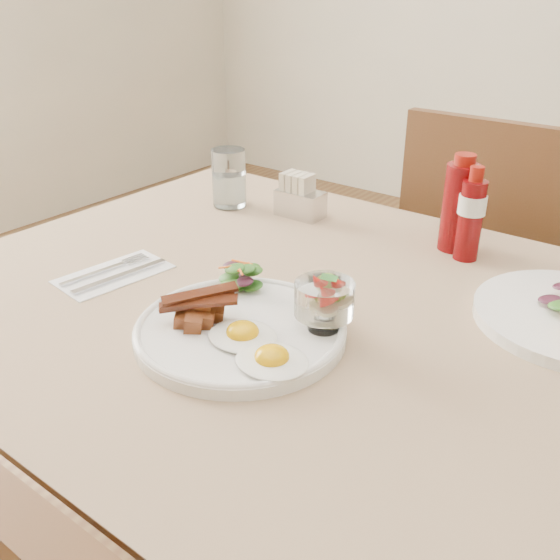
{
  "coord_description": "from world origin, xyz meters",
  "views": [
    {
      "loc": [
        0.37,
        -0.66,
        1.19
      ],
      "look_at": [
        -0.08,
        -0.07,
        0.82
      ],
      "focal_mm": 40.0,
      "sensor_mm": 36.0,
      "label": 1
    }
  ],
  "objects_px": {
    "table": "(352,374)",
    "hot_sauce_bottle": "(471,215)",
    "chair_far": "(500,290)",
    "sugar_caddy": "(299,199)",
    "ketchup_bottle": "(459,206)",
    "fruit_cup": "(325,299)",
    "main_plate": "(240,331)",
    "water_glass": "(229,181)"
  },
  "relations": [
    {
      "from": "main_plate",
      "to": "hot_sauce_bottle",
      "type": "xyz_separation_m",
      "value": [
        0.14,
        0.42,
        0.07
      ]
    },
    {
      "from": "ketchup_bottle",
      "to": "main_plate",
      "type": "bearing_deg",
      "value": -103.25
    },
    {
      "from": "hot_sauce_bottle",
      "to": "sugar_caddy",
      "type": "bearing_deg",
      "value": -178.75
    },
    {
      "from": "chair_far",
      "to": "fruit_cup",
      "type": "height_order",
      "value": "chair_far"
    },
    {
      "from": "chair_far",
      "to": "fruit_cup",
      "type": "bearing_deg",
      "value": -90.7
    },
    {
      "from": "main_plate",
      "to": "water_glass",
      "type": "height_order",
      "value": "water_glass"
    },
    {
      "from": "ketchup_bottle",
      "to": "chair_far",
      "type": "bearing_deg",
      "value": 90.99
    },
    {
      "from": "hot_sauce_bottle",
      "to": "water_glass",
      "type": "xyz_separation_m",
      "value": [
        -0.49,
        -0.05,
        -0.03
      ]
    },
    {
      "from": "main_plate",
      "to": "sugar_caddy",
      "type": "relative_size",
      "value": 2.99
    },
    {
      "from": "table",
      "to": "main_plate",
      "type": "bearing_deg",
      "value": -127.83
    },
    {
      "from": "chair_far",
      "to": "sugar_caddy",
      "type": "relative_size",
      "value": 9.93
    },
    {
      "from": "chair_far",
      "to": "hot_sauce_bottle",
      "type": "distance_m",
      "value": 0.48
    },
    {
      "from": "fruit_cup",
      "to": "ketchup_bottle",
      "type": "relative_size",
      "value": 0.47
    },
    {
      "from": "chair_far",
      "to": "sugar_caddy",
      "type": "distance_m",
      "value": 0.55
    },
    {
      "from": "fruit_cup",
      "to": "sugar_caddy",
      "type": "relative_size",
      "value": 0.84
    },
    {
      "from": "sugar_caddy",
      "to": "water_glass",
      "type": "bearing_deg",
      "value": -166.75
    },
    {
      "from": "fruit_cup",
      "to": "sugar_caddy",
      "type": "xyz_separation_m",
      "value": [
        -0.29,
        0.35,
        -0.02
      ]
    },
    {
      "from": "ketchup_bottle",
      "to": "hot_sauce_bottle",
      "type": "distance_m",
      "value": 0.04
    },
    {
      "from": "table",
      "to": "ketchup_bottle",
      "type": "height_order",
      "value": "ketchup_bottle"
    },
    {
      "from": "chair_far",
      "to": "ketchup_bottle",
      "type": "distance_m",
      "value": 0.46
    },
    {
      "from": "chair_far",
      "to": "fruit_cup",
      "type": "relative_size",
      "value": 11.84
    },
    {
      "from": "table",
      "to": "ketchup_bottle",
      "type": "bearing_deg",
      "value": 88.93
    },
    {
      "from": "table",
      "to": "hot_sauce_bottle",
      "type": "xyz_separation_m",
      "value": [
        0.04,
        0.29,
        0.17
      ]
    },
    {
      "from": "table",
      "to": "hot_sauce_bottle",
      "type": "bearing_deg",
      "value": 82.64
    },
    {
      "from": "main_plate",
      "to": "chair_far",
      "type": "bearing_deg",
      "value": 82.86
    },
    {
      "from": "table",
      "to": "water_glass",
      "type": "relative_size",
      "value": 11.41
    },
    {
      "from": "table",
      "to": "sugar_caddy",
      "type": "height_order",
      "value": "sugar_caddy"
    },
    {
      "from": "table",
      "to": "water_glass",
      "type": "bearing_deg",
      "value": 151.26
    },
    {
      "from": "sugar_caddy",
      "to": "water_glass",
      "type": "distance_m",
      "value": 0.15
    },
    {
      "from": "fruit_cup",
      "to": "ketchup_bottle",
      "type": "distance_m",
      "value": 0.38
    },
    {
      "from": "main_plate",
      "to": "hot_sauce_bottle",
      "type": "bearing_deg",
      "value": 71.94
    },
    {
      "from": "hot_sauce_bottle",
      "to": "water_glass",
      "type": "height_order",
      "value": "hot_sauce_bottle"
    },
    {
      "from": "chair_far",
      "to": "sugar_caddy",
      "type": "height_order",
      "value": "chair_far"
    },
    {
      "from": "table",
      "to": "sugar_caddy",
      "type": "distance_m",
      "value": 0.43
    },
    {
      "from": "table",
      "to": "fruit_cup",
      "type": "xyz_separation_m",
      "value": [
        -0.01,
        -0.07,
        0.15
      ]
    },
    {
      "from": "fruit_cup",
      "to": "table",
      "type": "bearing_deg",
      "value": 82.26
    },
    {
      "from": "ketchup_bottle",
      "to": "hot_sauce_bottle",
      "type": "height_order",
      "value": "ketchup_bottle"
    },
    {
      "from": "chair_far",
      "to": "ketchup_bottle",
      "type": "bearing_deg",
      "value": -89.01
    },
    {
      "from": "chair_far",
      "to": "sugar_caddy",
      "type": "xyz_separation_m",
      "value": [
        -0.3,
        -0.38,
        0.26
      ]
    },
    {
      "from": "water_glass",
      "to": "hot_sauce_bottle",
      "type": "bearing_deg",
      "value": 5.29
    },
    {
      "from": "main_plate",
      "to": "hot_sauce_bottle",
      "type": "relative_size",
      "value": 1.77
    },
    {
      "from": "main_plate",
      "to": "fruit_cup",
      "type": "xyz_separation_m",
      "value": [
        0.09,
        0.06,
        0.05
      ]
    }
  ]
}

